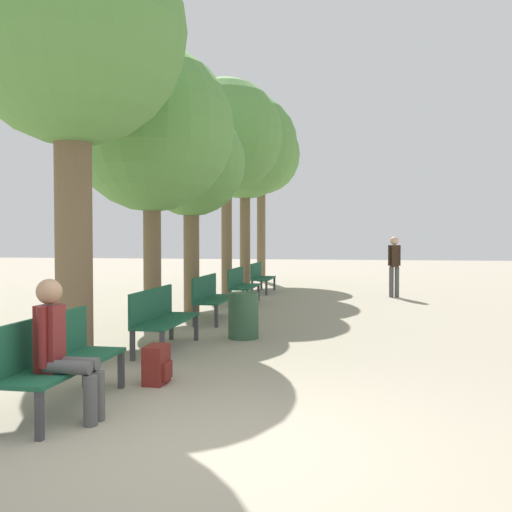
# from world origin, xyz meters

# --- Properties ---
(ground_plane) EXTENTS (80.00, 80.00, 0.00)m
(ground_plane) POSITION_xyz_m (0.00, 0.00, 0.00)
(ground_plane) COLOR gray
(bench_row_0) EXTENTS (0.52, 1.76, 0.92)m
(bench_row_0) POSITION_xyz_m (-1.71, 0.72, 0.53)
(bench_row_0) COLOR #195138
(bench_row_0) RESTS_ON ground_plane
(bench_row_1) EXTENTS (0.52, 1.76, 0.92)m
(bench_row_1) POSITION_xyz_m (-1.71, 3.77, 0.53)
(bench_row_1) COLOR #195138
(bench_row_1) RESTS_ON ground_plane
(bench_row_2) EXTENTS (0.52, 1.76, 0.92)m
(bench_row_2) POSITION_xyz_m (-1.71, 6.82, 0.53)
(bench_row_2) COLOR #195138
(bench_row_2) RESTS_ON ground_plane
(bench_row_3) EXTENTS (0.52, 1.76, 0.92)m
(bench_row_3) POSITION_xyz_m (-1.71, 9.86, 0.53)
(bench_row_3) COLOR #195138
(bench_row_3) RESTS_ON ground_plane
(bench_row_4) EXTENTS (0.52, 1.76, 0.92)m
(bench_row_4) POSITION_xyz_m (-1.71, 12.91, 0.53)
(bench_row_4) COLOR #195138
(bench_row_4) RESTS_ON ground_plane
(tree_row_0) EXTENTS (2.99, 2.99, 5.89)m
(tree_row_0) POSITION_xyz_m (-2.46, 2.53, 4.32)
(tree_row_0) COLOR brown
(tree_row_0) RESTS_ON ground_plane
(tree_row_1) EXTENTS (2.99, 2.99, 5.15)m
(tree_row_1) POSITION_xyz_m (-2.46, 5.45, 3.63)
(tree_row_1) COLOR brown
(tree_row_1) RESTS_ON ground_plane
(tree_row_2) EXTENTS (2.43, 2.43, 4.61)m
(tree_row_2) POSITION_xyz_m (-2.46, 7.95, 3.34)
(tree_row_2) COLOR brown
(tree_row_2) RESTS_ON ground_plane
(tree_row_3) EXTENTS (3.21, 3.21, 6.22)m
(tree_row_3) POSITION_xyz_m (-2.46, 11.51, 4.59)
(tree_row_3) COLOR brown
(tree_row_3) RESTS_ON ground_plane
(tree_row_4) EXTENTS (3.51, 3.51, 6.50)m
(tree_row_4) POSITION_xyz_m (-2.46, 14.26, 4.71)
(tree_row_4) COLOR brown
(tree_row_4) RESTS_ON ground_plane
(tree_row_5) EXTENTS (3.02, 3.02, 6.42)m
(tree_row_5) POSITION_xyz_m (-2.46, 17.55, 4.86)
(tree_row_5) COLOR brown
(tree_row_5) RESTS_ON ground_plane
(person_seated) EXTENTS (0.61, 0.35, 1.31)m
(person_seated) POSITION_xyz_m (-1.46, 0.39, 0.70)
(person_seated) COLOR #4C4C4C
(person_seated) RESTS_ON ground_plane
(backpack) EXTENTS (0.27, 0.37, 0.45)m
(backpack) POSITION_xyz_m (-1.07, 1.82, 0.22)
(backpack) COLOR maroon
(backpack) RESTS_ON ground_plane
(pedestrian_near) EXTENTS (0.35, 0.27, 1.72)m
(pedestrian_near) POSITION_xyz_m (2.27, 12.15, 0.99)
(pedestrian_near) COLOR #4C4C4C
(pedestrian_near) RESTS_ON ground_plane
(trash_bin) EXTENTS (0.51, 0.51, 0.77)m
(trash_bin) POSITION_xyz_m (-0.66, 4.93, 0.38)
(trash_bin) COLOR #2D5138
(trash_bin) RESTS_ON ground_plane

